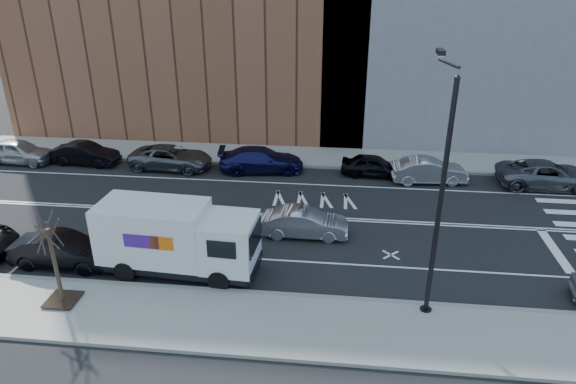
% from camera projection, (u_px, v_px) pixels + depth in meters
% --- Properties ---
extents(ground, '(120.00, 120.00, 0.00)m').
position_uv_depth(ground, '(271.00, 216.00, 26.96)').
color(ground, black).
rests_on(ground, ground).
extents(sidewalk_near, '(44.00, 3.60, 0.15)m').
position_uv_depth(sidewalk_near, '(238.00, 322.00, 18.98)').
color(sidewalk_near, gray).
rests_on(sidewalk_near, ground).
extents(sidewalk_far, '(44.00, 3.60, 0.15)m').
position_uv_depth(sidewalk_far, '(289.00, 156.00, 34.89)').
color(sidewalk_far, gray).
rests_on(sidewalk_far, ground).
extents(curb_near, '(44.00, 0.25, 0.17)m').
position_uv_depth(curb_near, '(246.00, 293.00, 20.60)').
color(curb_near, gray).
rests_on(curb_near, ground).
extents(curb_far, '(44.00, 0.25, 0.17)m').
position_uv_depth(curb_far, '(286.00, 165.00, 33.26)').
color(curb_far, gray).
rests_on(curb_far, ground).
extents(road_markings, '(40.00, 8.60, 0.01)m').
position_uv_depth(road_markings, '(271.00, 216.00, 26.96)').
color(road_markings, white).
rests_on(road_markings, ground).
extents(streetlight, '(0.44, 4.02, 9.34)m').
position_uv_depth(streetlight, '(439.00, 186.00, 17.91)').
color(streetlight, black).
rests_on(streetlight, ground).
extents(street_tree, '(1.20, 1.20, 3.75)m').
position_uv_depth(street_tree, '(57.00, 273.00, 19.46)').
color(street_tree, black).
rests_on(street_tree, ground).
extents(fedex_van, '(6.92, 2.75, 3.10)m').
position_uv_depth(fedex_van, '(176.00, 238.00, 21.54)').
color(fedex_van, black).
rests_on(fedex_van, ground).
extents(far_parked_a, '(4.69, 2.10, 1.57)m').
position_uv_depth(far_parked_a, '(18.00, 151.00, 33.66)').
color(far_parked_a, '#A5A6AA').
rests_on(far_parked_a, ground).
extents(far_parked_b, '(4.41, 1.84, 1.42)m').
position_uv_depth(far_parked_b, '(86.00, 154.00, 33.45)').
color(far_parked_b, black).
rests_on(far_parked_b, ground).
extents(far_parked_c, '(5.34, 2.69, 1.45)m').
position_uv_depth(far_parked_c, '(171.00, 157.00, 32.78)').
color(far_parked_c, '#55595E').
rests_on(far_parked_c, ground).
extents(far_parked_d, '(5.53, 2.82, 1.54)m').
position_uv_depth(far_parked_d, '(261.00, 160.00, 32.30)').
color(far_parked_d, '#16174D').
rests_on(far_parked_d, ground).
extents(far_parked_e, '(4.07, 1.88, 1.35)m').
position_uv_depth(far_parked_e, '(374.00, 166.00, 31.63)').
color(far_parked_e, black).
rests_on(far_parked_e, ground).
extents(far_parked_f, '(4.63, 2.03, 1.48)m').
position_uv_depth(far_parked_f, '(429.00, 170.00, 30.74)').
color(far_parked_f, '#AEAEB3').
rests_on(far_parked_f, ground).
extents(far_parked_g, '(5.55, 2.57, 1.54)m').
position_uv_depth(far_parked_g, '(546.00, 174.00, 30.09)').
color(far_parked_g, '#54575D').
rests_on(far_parked_g, ground).
extents(driving_sedan, '(4.20, 1.50, 1.38)m').
position_uv_depth(driving_sedan, '(305.00, 223.00, 24.78)').
color(driving_sedan, '#ADACB1').
rests_on(driving_sedan, ground).
extents(near_parked_rear_a, '(4.50, 1.69, 1.47)m').
position_uv_depth(near_parked_rear_a, '(63.00, 250.00, 22.33)').
color(near_parked_rear_a, black).
rests_on(near_parked_rear_a, ground).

